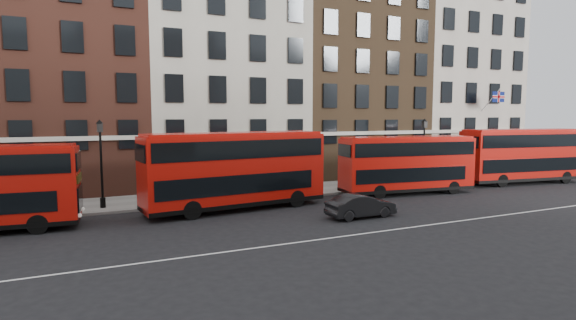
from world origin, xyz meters
name	(u,v)px	position (x,y,z in m)	size (l,w,h in m)	color
ground	(321,227)	(0.00, 0.00, 0.00)	(120.00, 120.00, 0.00)	black
pavement	(250,194)	(0.00, 10.50, 0.07)	(80.00, 5.00, 0.15)	gray
kerb	(263,199)	(0.00, 8.00, 0.08)	(80.00, 0.30, 0.16)	gray
road_centre_line	(342,237)	(0.00, -2.00, 0.01)	(70.00, 0.12, 0.01)	white
building_terrace	(216,62)	(-0.31, 17.88, 10.24)	(64.00, 11.95, 22.00)	#B7B09E
bus_b	(235,169)	(-2.62, 5.97, 2.52)	(11.39, 3.82, 4.70)	#BE1009
bus_c	(407,163)	(10.44, 5.98, 2.26)	(10.22, 3.65, 4.21)	#BE1009
bus_d	(522,154)	(22.64, 5.98, 2.46)	(11.14, 4.04, 4.58)	#BE1009
car_front	(361,206)	(3.12, 1.01, 0.66)	(1.41, 4.03, 1.33)	black
lamp_post_left	(101,160)	(-9.94, 9.29, 3.08)	(0.44, 0.44, 5.33)	black
lamp_post_right	(424,148)	(14.58, 8.87, 3.08)	(0.44, 0.44, 5.33)	black
traffic_light	(493,153)	(21.71, 8.10, 2.45)	(0.25, 0.45, 3.27)	black
iron_railings	(240,182)	(0.00, 12.70, 0.65)	(6.60, 0.06, 1.00)	black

